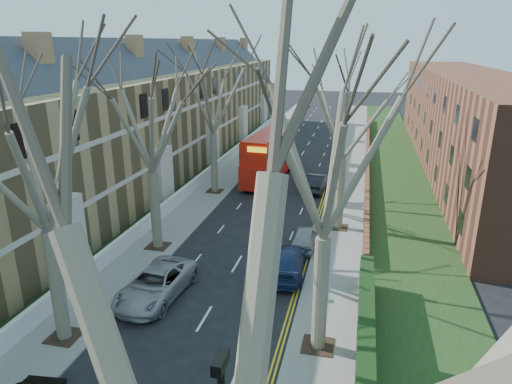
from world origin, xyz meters
The scene contains 16 objects.
pavement_left centered at (-6.00, 39.00, 0.06)m, with size 3.00×102.00×0.12m, color slate.
pavement_right centered at (6.00, 39.00, 0.06)m, with size 3.00×102.00×0.12m, color slate.
terrace_left centered at (-13.65, 31.00, 5.53)m, with size 9.70×78.00×13.60m.
flats_right centered at (17.46, 43.00, 4.98)m, with size 13.97×54.00×10.00m.
front_wall_left centered at (-7.65, 31.00, 0.62)m, with size 0.30×78.00×1.00m.
grass_verge_right centered at (10.50, 39.00, 0.15)m, with size 6.00×102.00×0.06m.
tree_left_mid centered at (-5.70, 6.00, 9.56)m, with size 10.50×10.50×14.71m.
tree_left_far centered at (-5.70, 16.00, 9.24)m, with size 10.15×10.15×14.22m.
tree_left_dist centered at (-5.70, 28.00, 9.56)m, with size 10.50×10.50×14.71m.
tree_right_mid centered at (5.70, 8.00, 9.56)m, with size 10.50×10.50×14.71m.
tree_right_far centered at (5.70, 22.00, 9.24)m, with size 10.15×10.15×14.22m.
double_decker_bus centered at (-1.75, 33.35, 2.26)m, with size 3.50×11.14×4.59m.
car_left_far centered at (-3.14, 10.33, 0.79)m, with size 2.62×5.68×1.58m, color #98979C.
car_right_near centered at (3.18, 14.50, 0.74)m, with size 2.08×5.11×1.48m, color navy.
car_right_mid centered at (3.70, 18.42, 0.67)m, with size 1.58×3.93×1.34m, color gray.
car_right_far centered at (3.20, 30.74, 0.79)m, with size 1.67×4.79×1.58m, color black.
Camera 1 is at (6.96, -9.29, 13.02)m, focal length 32.00 mm.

